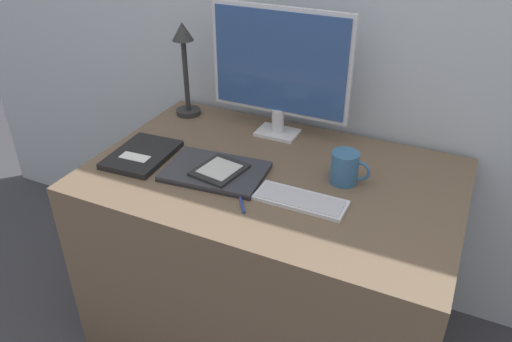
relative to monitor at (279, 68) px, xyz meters
The scene contains 9 objects.
desk 0.69m from the monitor, 70.26° to the right, with size 1.21×0.77×0.72m.
monitor is the anchor object (origin of this frame).
keyboard 0.52m from the monitor, 58.32° to the right, with size 0.28×0.11×0.01m.
laptop 0.44m from the monitor, 101.34° to the right, with size 0.34×0.25×0.02m.
ereader 0.43m from the monitor, 98.13° to the right, with size 0.16×0.18×0.01m.
desk_lamp 0.40m from the monitor, behind, with size 0.10×0.10×0.37m.
notebook 0.57m from the monitor, 134.14° to the right, with size 0.20×0.27×0.02m.
coffee_mug 0.44m from the monitor, 34.48° to the right, with size 0.13×0.09×0.10m.
pen 0.53m from the monitor, 80.83° to the right, with size 0.09×0.12×0.01m.
Camera 1 is at (0.55, -1.15, 1.58)m, focal length 35.00 mm.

